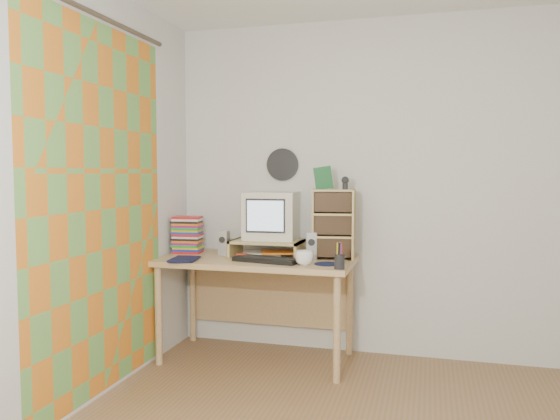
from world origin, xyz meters
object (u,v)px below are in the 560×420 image
Objects in this scene: diary at (172,257)px; cd_rack at (333,224)px; dvd_stack at (187,234)px; crt_monitor at (271,216)px; desk at (259,275)px; keyboard at (266,260)px; mug at (304,258)px.

cd_rack is at bearing 11.79° from diary.
dvd_stack is at bearing 173.55° from cd_rack.
dvd_stack is 1.38× the size of diary.
crt_monitor is 0.74× the size of cd_rack.
dvd_stack is at bearing -179.54° from crt_monitor.
desk is 3.76× the size of crt_monitor.
keyboard is 0.77m from dvd_stack.
keyboard is 0.55m from cd_rack.
mug is (-0.14, -0.32, -0.20)m from cd_rack.
diary reaches higher than keyboard.
desk is 0.29m from keyboard.
mug is at bearing -0.68° from keyboard.
dvd_stack reaches higher than mug.
dvd_stack is 1.05m from mug.
desk is at bearing -130.18° from crt_monitor.
desk is 3.00× the size of keyboard.
desk is at bearing 130.52° from keyboard.
crt_monitor is (0.06, 0.09, 0.43)m from desk.
keyboard is at bearing 168.10° from mug.
cd_rack reaches higher than crt_monitor.
diary is (-0.66, -0.12, 0.01)m from keyboard.
mug reaches higher than keyboard.
mug is (1.00, -0.31, -0.10)m from dvd_stack.
diary reaches higher than desk.
crt_monitor reaches higher than diary.
desk is at bearing 178.39° from cd_rack.
keyboard is (0.05, -0.30, -0.28)m from crt_monitor.
crt_monitor is at bearing -1.96° from dvd_stack.
dvd_stack reaches higher than desk.
desk is 11.39× the size of mug.
mug is (0.34, -0.36, -0.25)m from crt_monitor.
cd_rack is 4.07× the size of mug.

